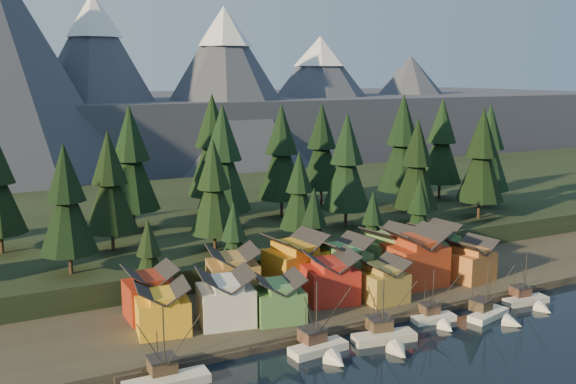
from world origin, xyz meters
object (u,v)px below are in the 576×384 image
boat_5 (494,308)px  boat_6 (530,295)px  house_front_0 (162,307)px  boat_2 (322,339)px  boat_4 (437,312)px  house_back_1 (233,273)px  house_back_0 (151,291)px  house_front_1 (226,296)px  boat_0 (169,375)px  boat_3 (388,330)px

boat_5 → boat_6: (10.86, 2.13, -0.15)m
boat_5 → house_front_0: 55.06m
boat_2 → boat_4: (23.13, 1.78, -0.46)m
boat_4 → house_front_0: (-42.61, 13.79, 3.63)m
house_back_1 → boat_6: bearing=-15.0°
house_front_0 → house_back_0: 6.84m
house_back_0 → boat_2: bearing=-49.1°
boat_4 → house_front_0: bearing=168.7°
boat_4 → house_front_1: size_ratio=1.02×
boat_2 → house_front_1: bearing=118.7°
boat_6 → house_front_0: 64.94m
house_back_0 → boat_0: bearing=-99.9°
boat_4 → house_back_0: size_ratio=1.15×
boat_6 → house_back_0: house_back_0 is taller
house_front_0 → house_back_0: bearing=98.0°
boat_6 → house_front_1: bearing=170.9°
boat_3 → boat_5: 21.91m
boat_3 → house_back_0: bearing=152.0°
boat_2 → house_front_1: boat_2 is taller
boat_6 → house_back_1: (-47.91, 23.37, 4.48)m
boat_5 → boat_3: bearing=165.3°
house_back_1 → house_back_0: bearing=-162.7°
boat_4 → house_back_0: (-42.57, 20.62, 4.05)m
boat_2 → house_front_0: boat_2 is taller
boat_2 → boat_6: 43.64m
boat_0 → boat_2: bearing=1.9°
house_back_1 → boat_5: bearing=-23.5°
boat_2 → house_back_1: 24.79m
boat_0 → boat_6: size_ratio=1.23×
boat_3 → boat_6: (32.78, 1.99, -0.33)m
boat_2 → house_front_1: (-9.44, 14.53, 3.63)m
house_front_0 → house_front_1: 10.11m
boat_6 → house_front_0: size_ratio=1.17×
boat_0 → house_front_0: size_ratio=1.45×
boat_2 → boat_6: (43.63, 0.71, -0.46)m
boat_2 → house_back_0: (-19.44, 22.40, 3.59)m
boat_5 → house_front_1: 45.29m
boat_0 → boat_2: 23.36m
boat_2 → boat_4: boat_2 is taller
house_front_0 → house_front_1: (10.04, -1.05, 0.46)m
boat_4 → boat_2: bearing=-168.9°
boat_0 → boat_2: size_ratio=1.05×
boat_2 → house_back_1: bearing=95.7°
boat_3 → house_back_1: 29.83m
house_back_0 → house_back_1: bearing=6.2°
boat_0 → house_front_1: (13.92, 14.80, 3.82)m
house_front_0 → boat_3: bearing=-20.8°
boat_3 → house_front_1: (-20.30, 15.81, 3.76)m
house_front_1 → house_back_1: house_back_1 is taller
house_back_0 → boat_4: bearing=-25.9°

